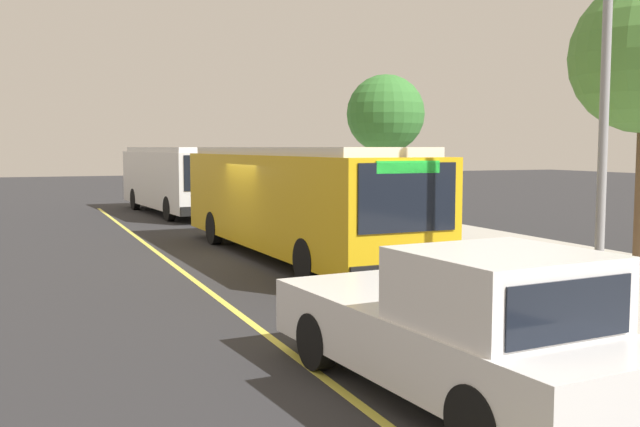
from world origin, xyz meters
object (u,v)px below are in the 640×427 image
transit_bus_second (176,178)px  waiting_bench (394,218)px  route_sign_post (379,183)px  pedestrian_commuter (343,206)px  transit_bus_main (293,198)px  pickup_truck (459,329)px

transit_bus_second → waiting_bench: (11.30, 4.87, -0.98)m
route_sign_post → pedestrian_commuter: 2.96m
transit_bus_second → pedestrian_commuter: transit_bus_second is taller
pedestrian_commuter → waiting_bench: bearing=98.7°
transit_bus_main → transit_bus_second: same height
route_sign_post → transit_bus_main: bearing=-95.3°
transit_bus_second → transit_bus_main: bearing=1.1°
transit_bus_main → waiting_bench: (-2.91, 4.59, -0.98)m
route_sign_post → pedestrian_commuter: size_ratio=1.66×
transit_bus_second → pedestrian_commuter: bearing=14.0°
transit_bus_second → pedestrian_commuter: (11.60, 2.90, -0.50)m
transit_bus_main → pedestrian_commuter: bearing=134.8°
transit_bus_main → pedestrian_commuter: (-2.61, 2.62, -0.50)m
pickup_truck → waiting_bench: size_ratio=3.47×
transit_bus_main → pickup_truck: size_ratio=2.13×
transit_bus_main → pickup_truck: transit_bus_main is taller
transit_bus_second → pickup_truck: size_ratio=1.84×
transit_bus_main → transit_bus_second: (-14.21, -0.28, -0.00)m
pickup_truck → route_sign_post: bearing=157.5°
route_sign_post → pedestrian_commuter: route_sign_post is taller
transit_bus_main → route_sign_post: size_ratio=4.23×
transit_bus_second → waiting_bench: 12.34m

